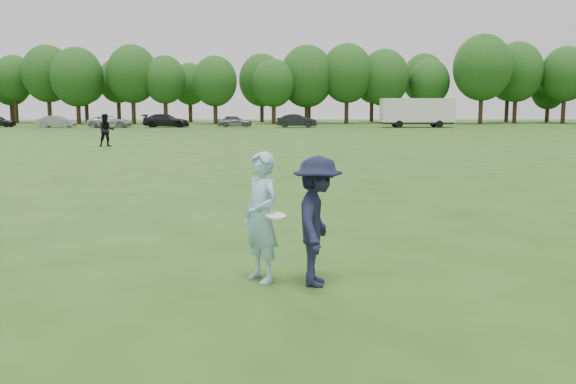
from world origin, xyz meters
name	(u,v)px	position (x,y,z in m)	size (l,w,h in m)	color
ground	(330,278)	(0.00, 0.00, 0.00)	(200.00, 200.00, 0.00)	#264A14
thrower	(261,217)	(-0.96, -0.13, 0.88)	(0.64, 0.42, 1.77)	#97C7E9
defender	(317,221)	(-0.21, -0.34, 0.87)	(1.12, 0.64, 1.73)	#181A35
player_far_a	(106,130)	(-10.94, 27.77, 0.96)	(0.93, 0.73, 1.92)	black
car_b	(57,122)	(-25.51, 59.94, 0.65)	(1.38, 3.94, 1.30)	gray
car_c	(110,122)	(-19.48, 59.47, 0.66)	(2.17, 4.72, 1.31)	#ADAEB2
car_d	(166,121)	(-13.48, 60.23, 0.74)	(2.08, 5.11, 1.48)	black
car_e	(235,121)	(-5.86, 60.98, 0.67)	(1.58, 3.92, 1.33)	slate
car_f	(297,121)	(1.13, 59.69, 0.73)	(1.55, 4.45, 1.47)	black
field_cone	(456,130)	(15.92, 49.55, 0.15)	(0.28, 0.28, 0.30)	#FE630D
disc_in_play	(276,216)	(-0.75, -0.38, 0.95)	(0.31, 0.31, 0.08)	white
cargo_trailer	(417,111)	(14.46, 59.69, 1.78)	(9.00, 2.75, 3.20)	white
treeline	(306,77)	(2.81, 76.90, 6.26)	(130.35, 18.39, 11.74)	#332114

